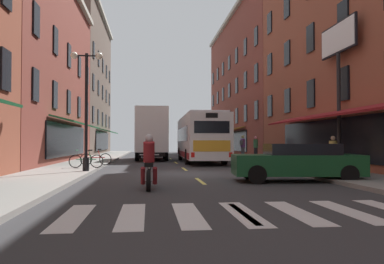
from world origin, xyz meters
TOP-DOWN VIEW (x-y plane):
  - ground_plane at (0.00, 0.00)m, footprint 34.80×80.00m
  - lane_centre_dashes at (0.00, -0.25)m, footprint 0.14×73.90m
  - crosswalk_near at (0.00, -10.00)m, footprint 7.10×2.80m
  - sidewalk_left at (-5.90, 0.00)m, footprint 3.00×80.00m
  - sidewalk_right at (5.90, 0.00)m, footprint 3.00×80.00m
  - billboard_sign at (7.05, -0.10)m, footprint 0.40×3.34m
  - transit_bus at (1.79, 10.14)m, footprint 2.75×11.30m
  - box_truck at (-1.62, 13.90)m, footprint 2.54×8.19m
  - sedan_near at (-1.52, 22.57)m, footprint 1.93×4.24m
  - sedan_mid at (3.49, -3.95)m, footprint 4.71×2.34m
  - motorcycle_rider at (-1.87, -5.59)m, footprint 0.62×2.07m
  - bicycle_near at (-4.80, 4.59)m, footprint 1.71×0.48m
  - bicycle_mid at (-4.98, 2.37)m, footprint 1.71×0.48m
  - pedestrian_near at (5.43, 12.28)m, footprint 0.48×0.51m
  - pedestrian_mid at (6.46, -0.70)m, footprint 0.36×0.36m
  - pedestrian_far at (6.43, 12.18)m, footprint 0.36×0.36m
  - street_lamp_twin at (-4.66, 0.24)m, footprint 1.42×0.32m

SIDE VIEW (x-z plane):
  - ground_plane at x=0.00m, z-range -0.10..0.00m
  - lane_centre_dashes at x=0.00m, z-range 0.00..0.01m
  - crosswalk_near at x=0.00m, z-range 0.00..0.01m
  - sidewalk_left at x=-5.90m, z-range 0.00..0.14m
  - sidewalk_right at x=5.90m, z-range 0.00..0.14m
  - bicycle_near at x=-4.80m, z-range 0.05..0.96m
  - bicycle_mid at x=-4.98m, z-range 0.05..0.96m
  - motorcycle_rider at x=-1.87m, z-range -0.12..1.54m
  - sedan_mid at x=3.49m, z-range 0.03..1.39m
  - sedan_near at x=-1.52m, z-range 0.01..1.41m
  - pedestrian_mid at x=6.46m, z-range 0.15..1.72m
  - pedestrian_far at x=6.43m, z-range 0.17..1.93m
  - pedestrian_near at x=5.43m, z-range 0.20..2.02m
  - transit_bus at x=1.79m, z-range 0.08..3.40m
  - box_truck at x=-1.62m, z-range 0.05..4.06m
  - street_lamp_twin at x=-4.66m, z-range 0.43..5.76m
  - billboard_sign at x=7.05m, z-range 2.06..9.02m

